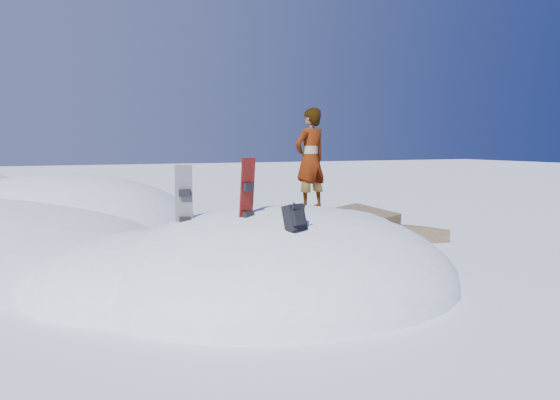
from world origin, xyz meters
name	(u,v)px	position (x,y,z in m)	size (l,w,h in m)	color
ground	(279,285)	(0.00, 0.00, 0.00)	(120.00, 120.00, 0.00)	white
snow_mound	(266,283)	(-0.17, 0.24, 0.00)	(8.00, 6.00, 3.00)	white
rock_outcrop	(361,243)	(3.72, 3.01, 0.01)	(4.68, 4.41, 1.68)	brown
snowboard_red	(247,204)	(-0.82, -0.50, 1.62)	(0.34, 0.30, 1.63)	#B01409
snowboard_dark	(184,210)	(-1.70, 0.31, 1.49)	(0.31, 0.23, 1.64)	black
backpack	(295,218)	(-0.36, -1.44, 1.49)	(0.38, 0.43, 0.50)	black
gear_pile	(135,311)	(-2.78, -0.83, 0.11)	(0.85, 0.71, 0.22)	black
person	(310,159)	(0.80, 0.30, 2.35)	(0.72, 0.47, 1.97)	slate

